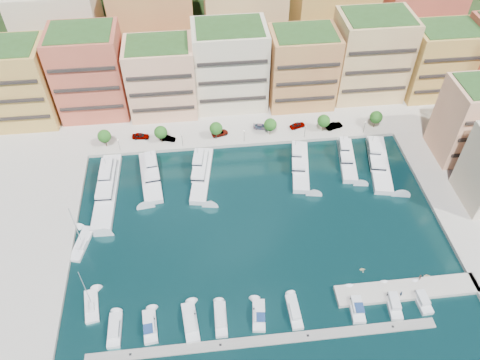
{
  "coord_description": "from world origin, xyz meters",
  "views": [
    {
      "loc": [
        -12.74,
        -72.71,
        90.95
      ],
      "look_at": [
        -3.51,
        10.54,
        6.0
      ],
      "focal_mm": 35.0,
      "sensor_mm": 36.0,
      "label": 1
    }
  ],
  "objects_px": {
    "lamppost_2": "(244,134)",
    "car_3": "(261,127)",
    "cruiser_9": "(421,299)",
    "car_1": "(168,138)",
    "lamppost_4": "(365,125)",
    "tree_2": "(216,128)",
    "person_1": "(420,277)",
    "cruiser_8": "(393,302)",
    "tender_3": "(427,276)",
    "yacht_0": "(107,187)",
    "yacht_4": "(300,164)",
    "person_0": "(401,294)",
    "tree_3": "(270,125)",
    "car_0": "(141,136)",
    "yacht_2": "(202,172)",
    "cruiser_5": "(294,312)",
    "cruiser_0": "(115,330)",
    "car_2": "(220,133)",
    "car_4": "(297,125)",
    "tree_4": "(324,121)",
    "tree_5": "(376,117)",
    "lamppost_0": "(118,143)",
    "yacht_1": "(151,175)",
    "cruiser_1": "(150,327)",
    "yacht_6": "(378,160)",
    "cruiser_4": "(259,316)",
    "tree_0": "(104,136)",
    "tender_1": "(362,269)",
    "lamppost_1": "(182,138)",
    "car_5": "(334,126)",
    "tree_1": "(161,132)",
    "lamppost_3": "(305,130)",
    "sailboat_1": "(82,244)",
    "cruiser_2": "(191,323)",
    "yacht_5": "(347,157)"
  },
  "relations": [
    {
      "from": "yacht_2",
      "to": "person_1",
      "type": "relative_size",
      "value": 13.0
    },
    {
      "from": "cruiser_2",
      "to": "tree_5",
      "type": "bearing_deg",
      "value": 45.14
    },
    {
      "from": "lamppost_4",
      "to": "car_1",
      "type": "relative_size",
      "value": 0.95
    },
    {
      "from": "cruiser_1",
      "to": "car_0",
      "type": "bearing_deg",
      "value": 93.84
    },
    {
      "from": "yacht_6",
      "to": "cruiser_5",
      "type": "bearing_deg",
      "value": -126.83
    },
    {
      "from": "tree_0",
      "to": "cruiser_8",
      "type": "distance_m",
      "value": 87.89
    },
    {
      "from": "car_1",
      "to": "person_1",
      "type": "xyz_separation_m",
      "value": [
        55.53,
        -54.14,
        0.08
      ]
    },
    {
      "from": "cruiser_9",
      "to": "tender_1",
      "type": "distance_m",
      "value": 13.73
    },
    {
      "from": "car_2",
      "to": "car_4",
      "type": "bearing_deg",
      "value": -102.35
    },
    {
      "from": "cruiser_1",
      "to": "tender_1",
      "type": "relative_size",
      "value": 5.39
    },
    {
      "from": "tree_4",
      "to": "cruiser_9",
      "type": "relative_size",
      "value": 0.75
    },
    {
      "from": "lamppost_1",
      "to": "car_5",
      "type": "distance_m",
      "value": 45.98
    },
    {
      "from": "tender_3",
      "to": "yacht_0",
      "type": "bearing_deg",
      "value": 68.02
    },
    {
      "from": "tree_5",
      "to": "cruiser_2",
      "type": "distance_m",
      "value": 82.07
    },
    {
      "from": "yacht_0",
      "to": "yacht_2",
      "type": "bearing_deg",
      "value": 6.54
    },
    {
      "from": "cruiser_4",
      "to": "tree_3",
      "type": "bearing_deg",
      "value": 78.92
    },
    {
      "from": "lamppost_0",
      "to": "car_2",
      "type": "bearing_deg",
      "value": 7.38
    },
    {
      "from": "tree_2",
      "to": "lamppost_0",
      "type": "height_order",
      "value": "tree_2"
    },
    {
      "from": "yacht_4",
      "to": "car_4",
      "type": "height_order",
      "value": "yacht_4"
    },
    {
      "from": "tree_2",
      "to": "tender_3",
      "type": "distance_m",
      "value": 68.51
    },
    {
      "from": "tree_3",
      "to": "car_0",
      "type": "xyz_separation_m",
      "value": [
        -38.28,
        2.55,
        -2.9
      ]
    },
    {
      "from": "cruiser_8",
      "to": "person_1",
      "type": "distance_m",
      "value": 8.89
    },
    {
      "from": "tree_0",
      "to": "car_1",
      "type": "relative_size",
      "value": 1.28
    },
    {
      "from": "tree_4",
      "to": "tree_1",
      "type": "bearing_deg",
      "value": 180.0
    },
    {
      "from": "lamppost_0",
      "to": "yacht_2",
      "type": "height_order",
      "value": "yacht_2"
    },
    {
      "from": "tree_2",
      "to": "lamppost_2",
      "type": "xyz_separation_m",
      "value": [
        8.0,
        -2.3,
        -0.92
      ]
    },
    {
      "from": "yacht_0",
      "to": "cruiser_0",
      "type": "distance_m",
      "value": 41.51
    },
    {
      "from": "tree_4",
      "to": "tree_2",
      "type": "bearing_deg",
      "value": 180.0
    },
    {
      "from": "yacht_5",
      "to": "yacht_6",
      "type": "height_order",
      "value": "same"
    },
    {
      "from": "yacht_2",
      "to": "tender_1",
      "type": "bearing_deg",
      "value": -45.22
    },
    {
      "from": "yacht_6",
      "to": "cruiser_8",
      "type": "bearing_deg",
      "value": -103.97
    },
    {
      "from": "yacht_1",
      "to": "tree_5",
      "type": "bearing_deg",
      "value": 11.28
    },
    {
      "from": "yacht_0",
      "to": "car_3",
      "type": "height_order",
      "value": "yacht_0"
    },
    {
      "from": "cruiser_5",
      "to": "tender_3",
      "type": "bearing_deg",
      "value": 10.03
    },
    {
      "from": "tree_0",
      "to": "lamppost_0",
      "type": "bearing_deg",
      "value": -29.9
    },
    {
      "from": "tree_2",
      "to": "person_1",
      "type": "xyz_separation_m",
      "value": [
        41.33,
        -53.5,
        -2.93
      ]
    },
    {
      "from": "lamppost_2",
      "to": "car_3",
      "type": "relative_size",
      "value": 0.89
    },
    {
      "from": "yacht_6",
      "to": "cruiser_4",
      "type": "distance_m",
      "value": 58.88
    },
    {
      "from": "cruiser_9",
      "to": "car_1",
      "type": "relative_size",
      "value": 1.7
    },
    {
      "from": "yacht_1",
      "to": "car_3",
      "type": "distance_m",
      "value": 36.84
    },
    {
      "from": "yacht_4",
      "to": "person_0",
      "type": "distance_m",
      "value": 45.39
    },
    {
      "from": "cruiser_8",
      "to": "car_1",
      "type": "relative_size",
      "value": 1.96
    },
    {
      "from": "lamppost_3",
      "to": "person_1",
      "type": "distance_m",
      "value": 53.48
    },
    {
      "from": "cruiser_2",
      "to": "tree_2",
      "type": "bearing_deg",
      "value": 80.42
    },
    {
      "from": "tree_5",
      "to": "cruiser_5",
      "type": "distance_m",
      "value": 68.36
    },
    {
      "from": "yacht_4",
      "to": "sailboat_1",
      "type": "relative_size",
      "value": 1.54
    },
    {
      "from": "car_0",
      "to": "car_3",
      "type": "distance_m",
      "value": 36.15
    },
    {
      "from": "yacht_2",
      "to": "lamppost_4",
      "type": "bearing_deg",
      "value": 13.38
    },
    {
      "from": "cruiser_0",
      "to": "car_2",
      "type": "bearing_deg",
      "value": 65.96
    },
    {
      "from": "yacht_0",
      "to": "person_0",
      "type": "xyz_separation_m",
      "value": [
        66.2,
        -40.1,
        0.59
      ]
    }
  ]
}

